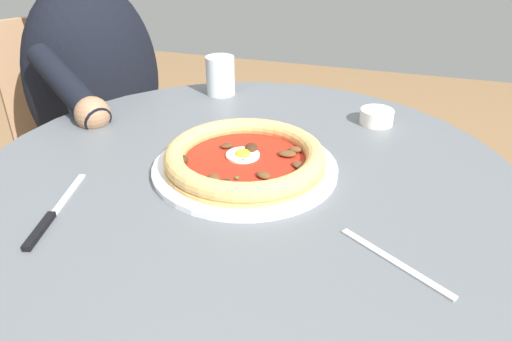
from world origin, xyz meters
TOP-DOWN VIEW (x-y plane):
  - dining_table at (0.00, 0.00)m, footprint 0.89×0.89m
  - pizza_on_plate at (0.00, 0.00)m, footprint 0.30×0.30m
  - water_glass at (0.33, 0.17)m, footprint 0.07×0.07m
  - steak_knife at (-0.22, 0.21)m, footprint 0.19×0.06m
  - ramekin_capers at (0.26, -0.19)m, footprint 0.06×0.06m
  - fork_utensil at (-0.16, -0.25)m, footprint 0.10×0.14m
  - diner_person at (0.36, 0.53)m, footprint 0.53×0.44m
  - cafe_chair_diner at (0.44, 0.65)m, footprint 0.57×0.57m

SIDE VIEW (x-z plane):
  - diner_person at x=0.36m, z-range -0.07..1.05m
  - cafe_chair_diner at x=0.44m, z-range 0.09..0.92m
  - dining_table at x=0.00m, z-range 0.15..0.87m
  - fork_utensil at x=-0.16m, z-range 0.72..0.72m
  - steak_knife at x=-0.22m, z-range 0.72..0.73m
  - ramekin_capers at x=0.26m, z-range 0.72..0.75m
  - pizza_on_plate at x=0.00m, z-range 0.72..0.76m
  - water_glass at x=0.33m, z-range 0.71..0.80m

